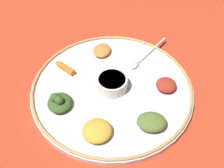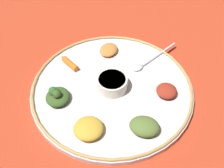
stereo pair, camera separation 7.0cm
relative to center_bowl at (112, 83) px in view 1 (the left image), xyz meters
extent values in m
plane|color=#B7381E|center=(0.00, 0.00, -0.04)|extent=(2.40, 2.40, 0.00)
cylinder|color=silver|center=(0.00, 0.00, -0.03)|extent=(0.44, 0.44, 0.02)
torus|color=tan|center=(0.00, 0.00, -0.02)|extent=(0.44, 0.44, 0.01)
cylinder|color=silver|center=(0.00, 0.00, 0.00)|extent=(0.08, 0.08, 0.04)
cylinder|color=brown|center=(0.00, 0.00, 0.01)|extent=(0.07, 0.07, 0.01)
ellipsoid|color=silver|center=(0.00, 0.11, -0.01)|extent=(0.03, 0.03, 0.01)
cylinder|color=silver|center=(0.01, 0.20, -0.02)|extent=(0.01, 0.15, 0.01)
ellipsoid|color=#385623|center=(-0.07, -0.13, -0.01)|extent=(0.09, 0.09, 0.03)
sphere|color=#2D6628|center=(-0.08, -0.14, 0.01)|extent=(0.02, 0.02, 0.02)
sphere|color=#385623|center=(-0.06, -0.14, 0.01)|extent=(0.02, 0.02, 0.02)
sphere|color=#2D6628|center=(-0.07, -0.13, 0.01)|extent=(0.02, 0.02, 0.02)
cylinder|color=orange|center=(-0.15, -0.03, -0.01)|extent=(0.06, 0.02, 0.02)
cone|color=orange|center=(-0.18, -0.03, -0.01)|extent=(0.02, 0.02, 0.02)
ellipsoid|color=maroon|center=(0.12, 0.09, -0.01)|extent=(0.07, 0.07, 0.03)
ellipsoid|color=#C67A38|center=(-0.11, 0.10, -0.01)|extent=(0.07, 0.08, 0.02)
ellipsoid|color=gold|center=(0.06, -0.14, -0.01)|extent=(0.10, 0.10, 0.03)
ellipsoid|color=#567033|center=(0.15, -0.04, 0.00)|extent=(0.09, 0.09, 0.03)
camera|label=1|loc=(0.30, -0.39, 0.55)|focal=44.17mm
camera|label=2|loc=(0.35, -0.35, 0.55)|focal=44.17mm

